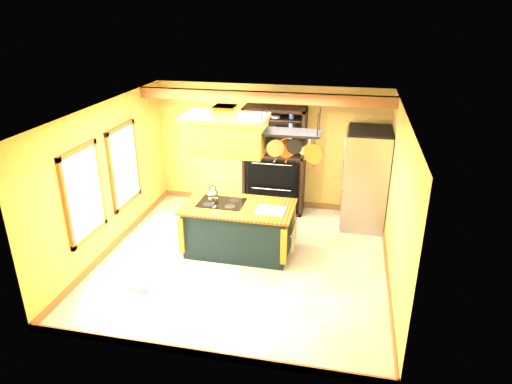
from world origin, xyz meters
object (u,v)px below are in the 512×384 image
at_px(refrigerator, 365,181).
at_px(hutch, 274,171).
at_px(kitchen_island, 239,228).
at_px(range_hood, 226,133).
at_px(pot_rack, 291,140).

relative_size(refrigerator, hutch, 0.86).
relative_size(kitchen_island, range_hood, 1.41).
xyz_separation_m(kitchen_island, hutch, (0.31, 1.97, 0.42)).
height_order(range_hood, refrigerator, range_hood).
distance_m(range_hood, hutch, 2.45).
height_order(kitchen_island, range_hood, range_hood).
xyz_separation_m(range_hood, hutch, (0.51, 1.97, -1.36)).
distance_m(kitchen_island, pot_rack, 1.95).
height_order(refrigerator, hutch, hutch).
distance_m(pot_rack, hutch, 2.44).
relative_size(range_hood, hutch, 0.61).
bearing_deg(hutch, range_hood, -104.53).
bearing_deg(refrigerator, kitchen_island, -143.84).
distance_m(pot_rack, refrigerator, 2.41).
xyz_separation_m(pot_rack, hutch, (-0.60, 1.97, -1.30)).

